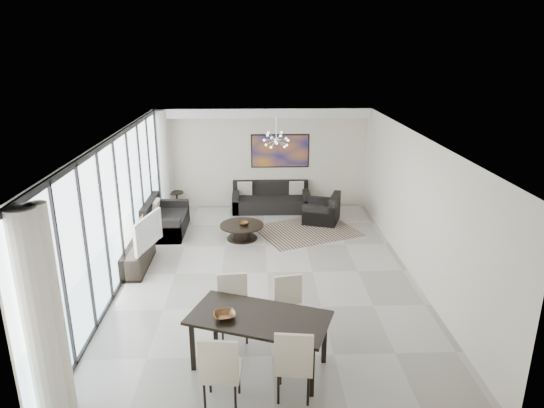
{
  "coord_description": "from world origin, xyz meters",
  "views": [
    {
      "loc": [
        -0.23,
        -9.23,
        4.56
      ],
      "look_at": [
        0.13,
        0.82,
        1.25
      ],
      "focal_mm": 32.0,
      "sensor_mm": 36.0,
      "label": 1
    }
  ],
  "objects_px": {
    "coffee_table": "(242,231)",
    "dining_table": "(259,322)",
    "tv_console": "(138,256)",
    "sofa_main": "(271,201)",
    "television": "(143,231)"
  },
  "relations": [
    {
      "from": "television",
      "to": "dining_table",
      "type": "height_order",
      "value": "television"
    },
    {
      "from": "tv_console",
      "to": "television",
      "type": "relative_size",
      "value": 1.3
    },
    {
      "from": "coffee_table",
      "to": "television",
      "type": "xyz_separation_m",
      "value": [
        -2.03,
        -1.56,
        0.62
      ]
    },
    {
      "from": "coffee_table",
      "to": "tv_console",
      "type": "relative_size",
      "value": 0.69
    },
    {
      "from": "coffee_table",
      "to": "sofa_main",
      "type": "xyz_separation_m",
      "value": [
        0.79,
        2.18,
        0.06
      ]
    },
    {
      "from": "sofa_main",
      "to": "tv_console",
      "type": "bearing_deg",
      "value": -128.97
    },
    {
      "from": "television",
      "to": "dining_table",
      "type": "distance_m",
      "value": 4.19
    },
    {
      "from": "television",
      "to": "tv_console",
      "type": "bearing_deg",
      "value": 84.55
    },
    {
      "from": "television",
      "to": "sofa_main",
      "type": "bearing_deg",
      "value": -23.26
    },
    {
      "from": "coffee_table",
      "to": "dining_table",
      "type": "xyz_separation_m",
      "value": [
        0.37,
        -4.99,
        0.54
      ]
    },
    {
      "from": "tv_console",
      "to": "television",
      "type": "distance_m",
      "value": 0.61
    },
    {
      "from": "sofa_main",
      "to": "tv_console",
      "type": "height_order",
      "value": "sofa_main"
    },
    {
      "from": "sofa_main",
      "to": "television",
      "type": "distance_m",
      "value": 4.72
    },
    {
      "from": "tv_console",
      "to": "television",
      "type": "height_order",
      "value": "television"
    },
    {
      "from": "coffee_table",
      "to": "television",
      "type": "relative_size",
      "value": 0.89
    }
  ]
}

